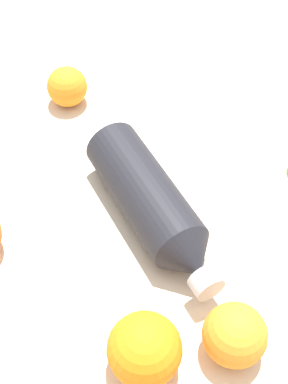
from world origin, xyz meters
TOP-DOWN VIEW (x-y plane):
  - ground_plane at (0.00, 0.00)m, footprint 2.40×2.40m
  - water_bottle at (0.02, -0.02)m, footprint 0.16×0.28m
  - orange_0 at (-0.05, 0.18)m, footprint 0.07×0.07m
  - orange_3 at (0.06, 0.18)m, footprint 0.08×0.08m
  - orange_4 at (0.13, -0.28)m, footprint 0.07×0.07m

SIDE VIEW (x-z plane):
  - ground_plane at x=0.00m, z-range 0.00..0.00m
  - orange_4 at x=0.13m, z-range 0.00..0.07m
  - orange_0 at x=-0.05m, z-range 0.00..0.07m
  - water_bottle at x=0.02m, z-range 0.00..0.08m
  - orange_3 at x=0.06m, z-range 0.00..0.08m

